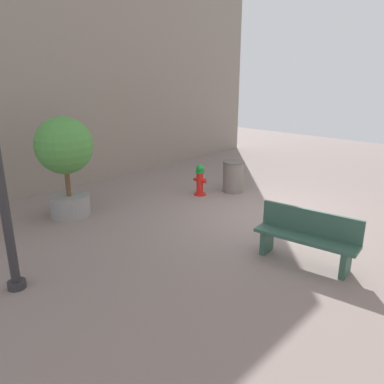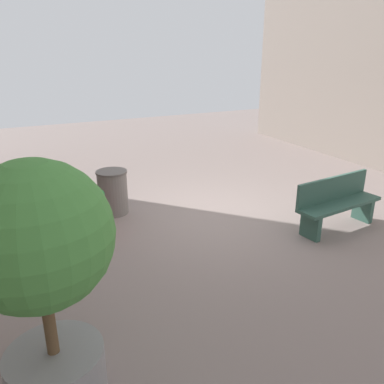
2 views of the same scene
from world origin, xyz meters
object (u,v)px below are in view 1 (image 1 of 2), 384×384
(fire_hydrant, at_px, (200,180))
(bench_near, at_px, (307,236))
(trash_bin, at_px, (233,176))
(planter_tree, at_px, (65,155))

(fire_hydrant, distance_m, bench_near, 4.25)
(bench_near, xyz_separation_m, trash_bin, (3.46, -2.47, -0.06))
(fire_hydrant, distance_m, trash_bin, 0.99)
(fire_hydrant, bearing_deg, trash_bin, -118.68)
(bench_near, height_order, trash_bin, bench_near)
(fire_hydrant, xyz_separation_m, planter_tree, (1.22, 3.24, 1.02))
(planter_tree, bearing_deg, bench_near, -162.38)
(planter_tree, bearing_deg, fire_hydrant, -110.69)
(planter_tree, xyz_separation_m, trash_bin, (-1.70, -4.11, -1.01))
(fire_hydrant, height_order, trash_bin, trash_bin)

